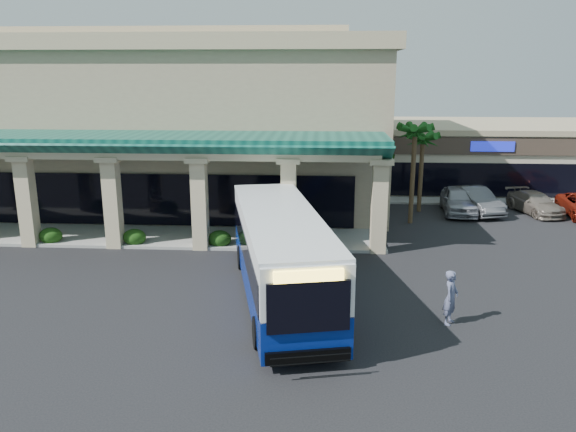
# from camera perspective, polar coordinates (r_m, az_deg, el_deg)

# --- Properties ---
(ground) EXTENTS (110.00, 110.00, 0.00)m
(ground) POSITION_cam_1_polar(r_m,az_deg,el_deg) (23.96, -4.30, -7.23)
(ground) COLOR black
(main_building) EXTENTS (30.80, 14.80, 11.35)m
(main_building) POSITION_cam_1_polar(r_m,az_deg,el_deg) (39.78, -12.94, 9.51)
(main_building) COLOR tan
(main_building) RESTS_ON ground
(arcade) EXTENTS (30.00, 6.20, 5.70)m
(arcade) POSITION_cam_1_polar(r_m,az_deg,el_deg) (31.51, -17.29, 2.83)
(arcade) COLOR #0B473C
(arcade) RESTS_ON ground
(strip_mall) EXTENTS (22.50, 12.50, 4.90)m
(strip_mall) POSITION_cam_1_polar(r_m,az_deg,el_deg) (48.82, 21.32, 5.92)
(strip_mall) COLOR beige
(strip_mall) RESTS_ON ground
(palm_0) EXTENTS (2.40, 2.40, 6.60)m
(palm_0) POSITION_cam_1_polar(r_m,az_deg,el_deg) (33.95, 12.59, 4.70)
(palm_0) COLOR #124512
(palm_0) RESTS_ON ground
(palm_1) EXTENTS (2.40, 2.40, 5.80)m
(palm_1) POSITION_cam_1_polar(r_m,az_deg,el_deg) (37.09, 13.38, 4.83)
(palm_1) COLOR #124512
(palm_1) RESTS_ON ground
(broadleaf_tree) EXTENTS (2.60, 2.60, 4.81)m
(broadleaf_tree) POSITION_cam_1_polar(r_m,az_deg,el_deg) (41.79, 9.50, 5.37)
(broadleaf_tree) COLOR #14350C
(broadleaf_tree) RESTS_ON ground
(transit_bus) EXTENTS (5.51, 12.90, 3.51)m
(transit_bus) POSITION_cam_1_polar(r_m,az_deg,el_deg) (22.27, -0.79, -4.08)
(transit_bus) COLOR navy
(transit_bus) RESTS_ON ground
(pedestrian) EXTENTS (0.77, 0.87, 2.00)m
(pedestrian) POSITION_cam_1_polar(r_m,az_deg,el_deg) (21.09, 16.22, -7.95)
(pedestrian) COLOR slate
(pedestrian) RESTS_ON ground
(car_silver) EXTENTS (2.48, 5.19, 1.71)m
(car_silver) POSITION_cam_1_polar(r_m,az_deg,el_deg) (37.67, 16.94, 1.56)
(car_silver) COLOR #999AA4
(car_silver) RESTS_ON ground
(car_white) EXTENTS (3.06, 5.30, 1.65)m
(car_white) POSITION_cam_1_polar(r_m,az_deg,el_deg) (38.08, 18.39, 1.54)
(car_white) COLOR #4E4E52
(car_white) RESTS_ON ground
(car_red) EXTENTS (2.90, 4.98, 1.36)m
(car_red) POSITION_cam_1_polar(r_m,az_deg,el_deg) (39.35, 23.80, 1.22)
(car_red) COLOR gray
(car_red) RESTS_ON ground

